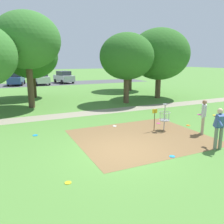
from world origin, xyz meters
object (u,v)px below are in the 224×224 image
parked_car_center_right (41,78)px  parked_car_rightmost (64,77)px  frisbee_near_basket (188,125)px  frisbee_far_left (35,135)px  frisbee_far_right (115,126)px  player_foreground_watching (204,115)px  disc_golf_basket (163,116)px  tree_far_left (32,56)px  frisbee_mid_grass (158,123)px  tree_mid_left (127,57)px  frisbee_by_tee (68,183)px  frisbee_scattered_b (172,156)px  player_throwing (219,126)px  tree_near_left (159,54)px  tree_far_center (130,54)px  parked_car_center_left (16,79)px  tree_near_right (27,41)px

parked_car_center_right → parked_car_rightmost: bearing=11.9°
frisbee_near_basket → parked_car_rightmost: 26.61m
frisbee_far_left → frisbee_far_right: size_ratio=1.15×
frisbee_far_right → parked_car_rightmost: parked_car_rightmost is taller
player_foreground_watching → frisbee_far_left: size_ratio=6.88×
parked_car_rightmost → disc_golf_basket: bearing=-92.8°
frisbee_far_left → frisbee_near_basket: bearing=-12.8°
frisbee_far_right → tree_far_left: (-2.72, 12.26, 3.86)m
frisbee_mid_grass → parked_car_rightmost: parked_car_rightmost is taller
frisbee_mid_grass → tree_mid_left: 7.71m
frisbee_by_tee → frisbee_scattered_b: bearing=3.1°
player_throwing → tree_mid_left: bearing=81.6°
frisbee_mid_grass → tree_mid_left: tree_mid_left is taller
disc_golf_basket → frisbee_near_basket: size_ratio=6.58×
disc_golf_basket → frisbee_near_basket: bearing=3.7°
tree_near_left → tree_far_center: 6.13m
player_foreground_watching → parked_car_center_right: parked_car_center_right is taller
player_foreground_watching → frisbee_mid_grass: bearing=108.1°
frisbee_mid_grass → frisbee_scattered_b: 4.70m
player_foreground_watching → parked_car_center_left: (-6.92, 27.95, -0.05)m
frisbee_by_tee → tree_near_left: 17.25m
frisbee_by_tee → frisbee_scattered_b: 4.09m
player_throwing → frisbee_far_right: 5.44m
tree_near_left → parked_car_center_right: (-8.19, 17.21, -3.14)m
player_throwing → tree_far_center: size_ratio=0.27×
tree_far_left → tree_mid_left: bearing=-43.2°
parked_car_center_right → tree_near_left: bearing=-64.6°
disc_golf_basket → parked_car_center_left: bearing=101.8°
frisbee_far_left → tree_far_center: 18.48m
tree_near_right → tree_far_left: bearing=80.8°
parked_car_center_left → frisbee_by_tee: bearing=-90.6°
frisbee_mid_grass → frisbee_far_left: bearing=173.5°
frisbee_far_left → tree_near_right: (0.68, 7.17, 4.91)m
disc_golf_basket → tree_far_center: 16.54m
frisbee_near_basket → frisbee_far_left: 8.18m
disc_golf_basket → player_throwing: bearing=-82.2°
tree_near_left → tree_far_center: bearing=86.5°
tree_far_center → tree_mid_left: bearing=-121.3°
player_foreground_watching → frisbee_far_left: player_foreground_watching is taller
parked_car_center_right → tree_far_center: bearing=-52.3°
frisbee_near_basket → tree_mid_left: 8.50m
player_foreground_watching → tree_far_center: 17.25m
parked_car_center_left → parked_car_rightmost: (6.87, 0.08, 0.00)m
frisbee_by_tee → frisbee_mid_grass: bearing=33.8°
tree_near_left → tree_near_right: (-11.45, 0.34, 0.86)m
tree_near_right → parked_car_center_right: 17.64m
frisbee_scattered_b → parked_car_center_right: parked_car_center_right is taller
tree_mid_left → tree_near_right: bearing=169.5°
disc_golf_basket → frisbee_mid_grass: size_ratio=6.43×
parked_car_rightmost → parked_car_center_right: bearing=-168.1°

